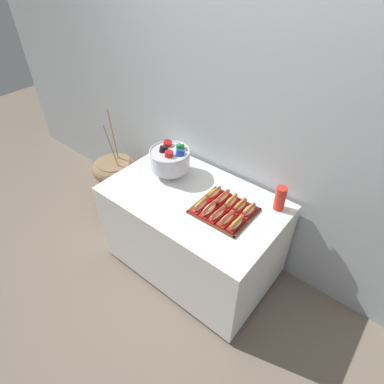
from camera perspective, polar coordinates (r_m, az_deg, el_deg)
name	(u,v)px	position (r m, az deg, el deg)	size (l,w,h in m)	color
ground_plane	(193,263)	(2.99, 0.14, -12.44)	(10.00, 10.00, 0.00)	#7A6B5B
back_wall	(235,111)	(2.48, 7.67, 14.02)	(6.00, 0.10, 2.60)	#B2BCC1
buffet_table	(193,231)	(2.67, 0.16, -6.97)	(1.36, 0.83, 0.79)	white
floor_vase	(118,186)	(3.40, -12.99, 0.97)	(0.51, 0.51, 1.14)	#896B4C
serving_tray	(224,211)	(2.30, 5.70, -3.35)	(0.41, 0.37, 0.01)	#56331E
hot_dog_0	(200,205)	(2.29, 1.49, -2.36)	(0.07, 0.18, 0.06)	red
hot_dog_1	(209,209)	(2.26, 3.01, -3.08)	(0.08, 0.18, 0.06)	#B21414
hot_dog_2	(218,214)	(2.23, 4.56, -3.93)	(0.06, 0.17, 0.06)	#B21414
hot_dog_3	(227,219)	(2.20, 6.17, -4.78)	(0.07, 0.16, 0.06)	red
hot_dog_4	(236,224)	(2.18, 7.81, -5.63)	(0.06, 0.16, 0.06)	#B21414
hot_dog_5	(214,193)	(2.39, 3.88, -0.24)	(0.07, 0.16, 0.06)	red
hot_dog_6	(222,198)	(2.36, 5.36, -0.98)	(0.06, 0.18, 0.06)	red
hot_dog_7	(231,202)	(2.33, 6.88, -1.71)	(0.07, 0.17, 0.06)	red
hot_dog_8	(240,206)	(2.31, 8.44, -2.47)	(0.07, 0.16, 0.06)	red
hot_dog_9	(249,211)	(2.28, 10.03, -3.27)	(0.07, 0.15, 0.06)	red
punch_bowl	(170,159)	(2.56, -3.89, 5.94)	(0.33, 0.33, 0.27)	silver
cup_stack	(280,198)	(2.34, 15.38, -1.07)	(0.08, 0.08, 0.19)	red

